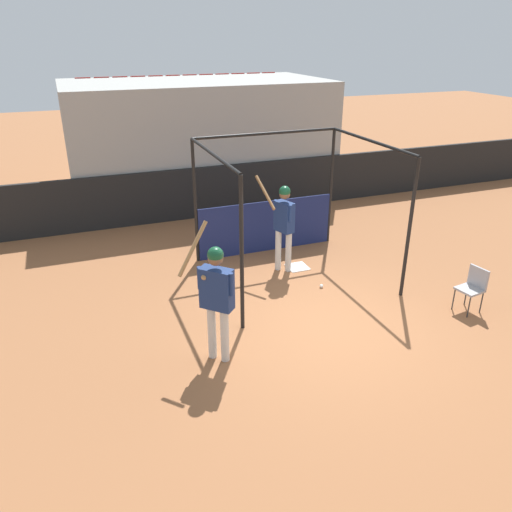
{
  "coord_description": "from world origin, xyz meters",
  "views": [
    {
      "loc": [
        -3.83,
        -6.57,
        4.72
      ],
      "look_at": [
        -0.91,
        1.04,
        1.05
      ],
      "focal_mm": 35.0,
      "sensor_mm": 36.0,
      "label": 1
    }
  ],
  "objects_px": {
    "player_waiting": "(216,292)",
    "baseball": "(321,286)",
    "folding_chair": "(473,285)",
    "player_batter": "(283,220)"
  },
  "relations": [
    {
      "from": "player_waiting",
      "to": "baseball",
      "type": "distance_m",
      "value": 3.27
    },
    {
      "from": "folding_chair",
      "to": "player_waiting",
      "type": "bearing_deg",
      "value": 78.84
    },
    {
      "from": "player_batter",
      "to": "player_waiting",
      "type": "bearing_deg",
      "value": 120.71
    },
    {
      "from": "player_batter",
      "to": "baseball",
      "type": "relative_size",
      "value": 27.35
    },
    {
      "from": "player_waiting",
      "to": "folding_chair",
      "type": "height_order",
      "value": "player_waiting"
    },
    {
      "from": "player_batter",
      "to": "player_waiting",
      "type": "height_order",
      "value": "player_waiting"
    },
    {
      "from": "player_batter",
      "to": "folding_chair",
      "type": "xyz_separation_m",
      "value": [
        2.56,
        -2.8,
        -0.64
      ]
    },
    {
      "from": "baseball",
      "to": "player_waiting",
      "type": "bearing_deg",
      "value": -149.76
    },
    {
      "from": "player_waiting",
      "to": "folding_chair",
      "type": "bearing_deg",
      "value": -137.62
    },
    {
      "from": "player_waiting",
      "to": "player_batter",
      "type": "bearing_deg",
      "value": -85.94
    }
  ]
}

